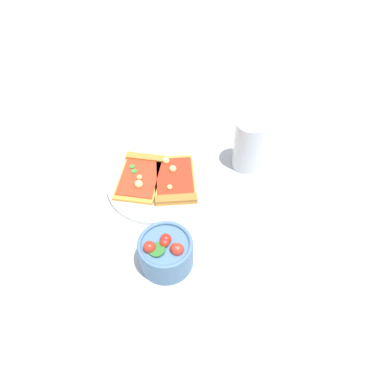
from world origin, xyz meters
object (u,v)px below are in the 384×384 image
object	(u,v)px
salad_bowl	(166,252)
plate	(157,183)
pizza_slice_near	(175,181)
soda_glass	(248,146)
pizza_slice_far	(141,175)

from	to	relation	value
salad_bowl	plate	bearing A→B (deg)	-156.86
pizza_slice_near	soda_glass	distance (m)	0.20
pizza_slice_far	soda_glass	world-z (taller)	soda_glass
pizza_slice_near	salad_bowl	distance (m)	0.20
pizza_slice_near	salad_bowl	xyz separation A→B (m)	(0.20, 0.04, 0.02)
plate	salad_bowl	world-z (taller)	salad_bowl
pizza_slice_far	salad_bowl	xyz separation A→B (m)	(0.20, 0.12, 0.02)
salad_bowl	soda_glass	size ratio (longest dim) A/B	0.80
plate	pizza_slice_far	distance (m)	0.05
pizza_slice_near	soda_glass	world-z (taller)	soda_glass
plate	salad_bowl	bearing A→B (deg)	23.14
pizza_slice_near	pizza_slice_far	xyz separation A→B (m)	(0.00, -0.08, -0.00)
soda_glass	salad_bowl	bearing A→B (deg)	-19.21
plate	pizza_slice_far	world-z (taller)	pizza_slice_far
pizza_slice_near	salad_bowl	size ratio (longest dim) A/B	1.57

